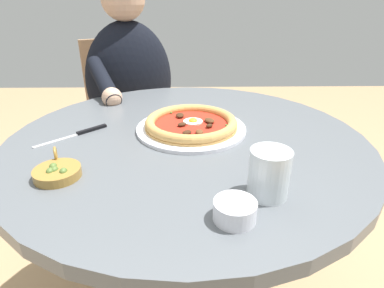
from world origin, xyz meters
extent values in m
cylinder|color=#565B60|center=(0.00, 0.00, 0.70)|extent=(0.95, 0.95, 0.03)
cylinder|color=#4E5257|center=(0.00, 0.00, 0.35)|extent=(0.12, 0.12, 0.66)
cylinder|color=white|center=(-0.04, 0.01, 0.72)|extent=(0.30, 0.30, 0.01)
cylinder|color=tan|center=(-0.04, 0.01, 0.73)|extent=(0.26, 0.26, 0.01)
torus|color=tan|center=(-0.04, 0.01, 0.74)|extent=(0.26, 0.26, 0.03)
cylinder|color=red|center=(-0.04, 0.01, 0.73)|extent=(0.24, 0.24, 0.00)
cylinder|color=white|center=(-0.05, 0.02, 0.74)|extent=(0.05, 0.05, 0.00)
ellipsoid|color=yellow|center=(-0.05, 0.02, 0.74)|extent=(0.02, 0.02, 0.02)
ellipsoid|color=#3D2314|center=(0.03, 0.00, 0.74)|extent=(0.03, 0.03, 0.01)
ellipsoid|color=#3D2314|center=(-0.02, -0.01, 0.74)|extent=(0.03, 0.03, 0.01)
ellipsoid|color=brown|center=(0.03, 0.03, 0.74)|extent=(0.03, 0.02, 0.01)
ellipsoid|color=#4C2D19|center=(-0.05, 0.06, 0.74)|extent=(0.04, 0.04, 0.01)
ellipsoid|color=#3D2314|center=(-0.01, 0.06, 0.74)|extent=(0.02, 0.02, 0.01)
ellipsoid|color=#3D2314|center=(-0.09, -0.02, 0.74)|extent=(0.03, 0.02, 0.01)
ellipsoid|color=#2D6B28|center=(-0.12, -0.05, 0.74)|extent=(0.01, 0.01, 0.00)
ellipsoid|color=#2D6B28|center=(-0.02, 0.11, 0.74)|extent=(0.01, 0.01, 0.00)
ellipsoid|color=#2D6B28|center=(0.05, 0.01, 0.74)|extent=(0.01, 0.01, 0.00)
cylinder|color=silver|center=(0.27, 0.15, 0.76)|extent=(0.08, 0.08, 0.09)
cylinder|color=silver|center=(0.27, 0.15, 0.74)|extent=(0.07, 0.07, 0.05)
cube|color=silver|center=(0.03, -0.34, 0.71)|extent=(0.09, 0.09, 0.00)
cube|color=black|center=(-0.04, -0.26, 0.72)|extent=(0.07, 0.07, 0.01)
cylinder|color=white|center=(0.34, 0.08, 0.73)|extent=(0.07, 0.07, 0.04)
cylinder|color=olive|center=(0.34, 0.08, 0.74)|extent=(0.06, 0.06, 0.01)
cylinder|color=olive|center=(0.20, -0.27, 0.72)|extent=(0.10, 0.10, 0.02)
torus|color=olive|center=(0.15, -0.29, 0.74)|extent=(0.03, 0.02, 0.03)
ellipsoid|color=#516B2D|center=(0.20, -0.28, 0.73)|extent=(0.02, 0.02, 0.02)
ellipsoid|color=#516B2D|center=(0.21, -0.25, 0.73)|extent=(0.02, 0.02, 0.02)
ellipsoid|color=#516B2D|center=(0.19, -0.28, 0.73)|extent=(0.02, 0.02, 0.02)
ellipsoid|color=#516B2D|center=(0.21, -0.28, 0.73)|extent=(0.02, 0.02, 0.02)
cube|color=#282833|center=(-0.62, -0.25, 0.23)|extent=(0.39, 0.42, 0.45)
ellipsoid|color=black|center=(-0.62, -0.25, 0.70)|extent=(0.35, 0.43, 0.51)
cylinder|color=black|center=(-0.37, -0.30, 0.77)|extent=(0.26, 0.17, 0.14)
sphere|color=tan|center=(-0.28, -0.26, 0.73)|extent=(0.07, 0.07, 0.07)
cube|color=#957050|center=(-0.67, -0.27, 0.46)|extent=(0.51, 0.51, 0.02)
cube|color=#957050|center=(-0.84, -0.34, 0.66)|extent=(0.15, 0.34, 0.39)
cylinder|color=#8E6B4C|center=(-0.44, -0.37, 0.23)|extent=(0.02, 0.02, 0.45)
cylinder|color=#8E6B4C|center=(-0.57, -0.04, 0.23)|extent=(0.02, 0.02, 0.45)
cylinder|color=#8E6B4C|center=(-0.76, -0.50, 0.23)|extent=(0.02, 0.02, 0.45)
cylinder|color=#8E6B4C|center=(-0.89, -0.17, 0.23)|extent=(0.02, 0.02, 0.45)
camera|label=1|loc=(0.78, 0.00, 1.07)|focal=30.11mm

